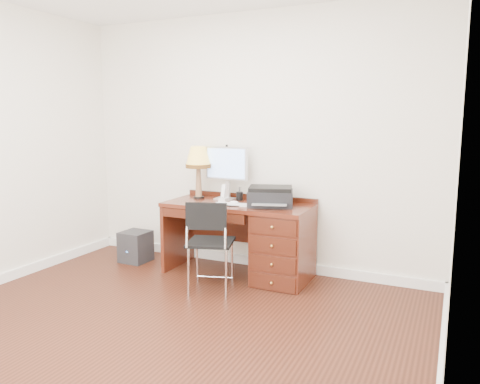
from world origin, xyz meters
The scene contains 12 objects.
ground centered at (0.00, 0.00, 0.00)m, with size 4.00×4.00×0.00m, color black.
room_shell centered at (0.00, 0.63, 0.05)m, with size 4.00×4.00×4.00m.
desk centered at (0.32, 1.40, 0.41)m, with size 1.50×0.67×0.75m.
monitor centered at (-0.22, 1.59, 1.10)m, with size 0.49×0.17×0.56m.
keyboard centered at (0.01, 1.29, 0.76)m, with size 0.40×0.11×0.02m, color white.
mouse_pad centered at (0.00, 1.30, 0.76)m, with size 0.21×0.21×0.04m.
printer centered at (0.35, 1.41, 0.85)m, with size 0.52×0.46×0.19m.
leg_lamp centered at (-0.52, 1.49, 1.16)m, with size 0.27×0.27×0.56m.
phone centered at (-0.19, 1.45, 0.80)m, with size 0.09×0.09×0.18m.
pen_cup centered at (-0.06, 1.57, 0.79)m, with size 0.07×0.07×0.09m, color black.
chair centered at (-0.04, 0.83, 0.53)m, with size 0.51×0.52×0.87m.
equipment_box centered at (-1.24, 1.31, 0.17)m, with size 0.30×0.30×0.34m, color black.
Camera 1 is at (2.00, -2.84, 1.60)m, focal length 35.00 mm.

